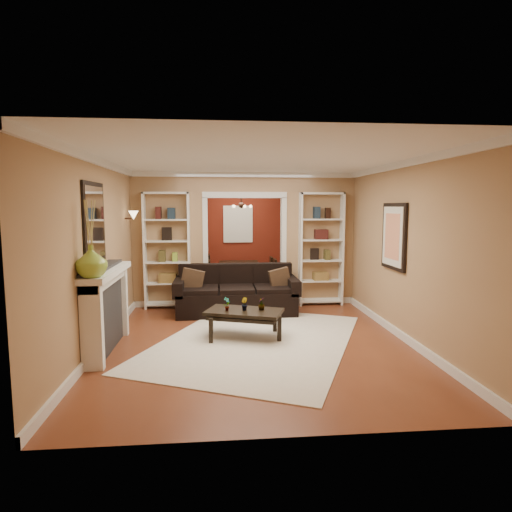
{
  "coord_description": "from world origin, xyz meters",
  "views": [
    {
      "loc": [
        -0.57,
        -7.51,
        2.02
      ],
      "look_at": [
        0.05,
        -0.8,
        1.24
      ],
      "focal_mm": 30.0,
      "sensor_mm": 36.0,
      "label": 1
    }
  ],
  "objects": [
    {
      "name": "bookshelf_left",
      "position": [
        -1.55,
        1.03,
        1.15
      ],
      "size": [
        0.9,
        0.3,
        2.3
      ],
      "primitive_type": "cube",
      "color": "white",
      "rests_on": "floor"
    },
    {
      "name": "wall_left",
      "position": [
        -2.25,
        0.0,
        1.35
      ],
      "size": [
        0.0,
        8.0,
        8.0
      ],
      "primitive_type": "plane",
      "rotation": [
        1.57,
        0.0,
        1.57
      ],
      "color": "tan",
      "rests_on": "ground"
    },
    {
      "name": "coffee_table",
      "position": [
        -0.16,
        -1.08,
        0.22
      ],
      "size": [
        1.28,
        0.97,
        0.43
      ],
      "primitive_type": "cube",
      "rotation": [
        0.0,
        0.0,
        -0.34
      ],
      "color": "black",
      "rests_on": "floor"
    },
    {
      "name": "wall_sconce",
      "position": [
        -2.15,
        0.55,
        1.83
      ],
      "size": [
        0.18,
        0.18,
        0.22
      ],
      "primitive_type": "cube",
      "color": "#FFE0A5",
      "rests_on": "wall_left"
    },
    {
      "name": "chandelier",
      "position": [
        0.0,
        2.7,
        2.02
      ],
      "size": [
        0.5,
        0.5,
        0.3
      ],
      "primitive_type": "cube",
      "color": "#301D15",
      "rests_on": "ceiling"
    },
    {
      "name": "wall_back",
      "position": [
        0.0,
        4.0,
        1.35
      ],
      "size": [
        8.0,
        0.0,
        8.0
      ],
      "primitive_type": "plane",
      "rotation": [
        1.57,
        0.0,
        0.0
      ],
      "color": "tan",
      "rests_on": "ground"
    },
    {
      "name": "floor",
      "position": [
        0.0,
        0.0,
        0.0
      ],
      "size": [
        8.0,
        8.0,
        0.0
      ],
      "primitive_type": "plane",
      "color": "brown",
      "rests_on": "ground"
    },
    {
      "name": "red_back_panel",
      "position": [
        0.0,
        3.97,
        1.32
      ],
      "size": [
        4.44,
        0.04,
        2.64
      ],
      "primitive_type": "cube",
      "color": "maroon",
      "rests_on": "floor"
    },
    {
      "name": "dining_chair_se",
      "position": [
        0.57,
        2.98,
        0.4
      ],
      "size": [
        0.51,
        0.51,
        0.79
      ],
      "primitive_type": "cube",
      "rotation": [
        0.0,
        0.0,
        -1.97
      ],
      "color": "black",
      "rests_on": "floor"
    },
    {
      "name": "dining_chair_ne",
      "position": [
        0.57,
        2.38,
        0.41
      ],
      "size": [
        0.43,
        0.43,
        0.82
      ],
      "primitive_type": "cube",
      "rotation": [
        0.0,
        0.0,
        -1.65
      ],
      "color": "black",
      "rests_on": "floor"
    },
    {
      "name": "area_rug",
      "position": [
        0.0,
        -1.28,
        0.01
      ],
      "size": [
        3.93,
        4.47,
        0.01
      ],
      "primitive_type": "cube",
      "rotation": [
        0.0,
        0.0,
        -0.42
      ],
      "color": "silver",
      "rests_on": "floor"
    },
    {
      "name": "dining_chair_sw",
      "position": [
        -0.53,
        2.98,
        0.43
      ],
      "size": [
        0.53,
        0.53,
        0.87
      ],
      "primitive_type": "cube",
      "rotation": [
        0.0,
        0.0,
        1.84
      ],
      "color": "black",
      "rests_on": "floor"
    },
    {
      "name": "ceiling",
      "position": [
        0.0,
        0.0,
        2.7
      ],
      "size": [
        8.0,
        8.0,
        0.0
      ],
      "primitive_type": "plane",
      "rotation": [
        3.14,
        0.0,
        0.0
      ],
      "color": "white",
      "rests_on": "ground"
    },
    {
      "name": "plant_center",
      "position": [
        -0.16,
        -1.08,
        0.53
      ],
      "size": [
        0.12,
        0.13,
        0.19
      ],
      "primitive_type": "imported",
      "rotation": [
        0.0,
        0.0,
        1.93
      ],
      "color": "#336626",
      "rests_on": "coffee_table"
    },
    {
      "name": "wall_front",
      "position": [
        0.0,
        -4.0,
        1.35
      ],
      "size": [
        8.0,
        0.0,
        8.0
      ],
      "primitive_type": "plane",
      "rotation": [
        -1.57,
        0.0,
        0.0
      ],
      "color": "tan",
      "rests_on": "ground"
    },
    {
      "name": "mirror",
      "position": [
        -2.23,
        -1.5,
        1.8
      ],
      "size": [
        0.03,
        0.95,
        1.1
      ],
      "primitive_type": "cube",
      "color": "silver",
      "rests_on": "wall_left"
    },
    {
      "name": "plant_right",
      "position": [
        0.11,
        -1.08,
        0.53
      ],
      "size": [
        0.13,
        0.13,
        0.19
      ],
      "primitive_type": "imported",
      "rotation": [
        0.0,
        0.0,
        4.49
      ],
      "color": "#336626",
      "rests_on": "coffee_table"
    },
    {
      "name": "pillow_left",
      "position": [
        -1.03,
        0.43,
        0.64
      ],
      "size": [
        0.41,
        0.13,
        0.4
      ],
      "primitive_type": "cube",
      "rotation": [
        0.0,
        0.0,
        -0.04
      ],
      "color": "#4E3621",
      "rests_on": "sofa"
    },
    {
      "name": "pillow_right",
      "position": [
        0.61,
        0.43,
        0.63
      ],
      "size": [
        0.39,
        0.18,
        0.38
      ],
      "primitive_type": "cube",
      "rotation": [
        0.0,
        0.0,
        0.19
      ],
      "color": "#4E3621",
      "rests_on": "sofa"
    },
    {
      "name": "bookshelf_right",
      "position": [
        1.55,
        1.03,
        1.15
      ],
      "size": [
        0.9,
        0.3,
        2.3
      ],
      "primitive_type": "cube",
      "color": "white",
      "rests_on": "floor"
    },
    {
      "name": "plant_left",
      "position": [
        -0.43,
        -1.08,
        0.54
      ],
      "size": [
        0.13,
        0.13,
        0.21
      ],
      "primitive_type": "imported",
      "rotation": [
        0.0,
        0.0,
        0.86
      ],
      "color": "#336626",
      "rests_on": "coffee_table"
    },
    {
      "name": "framed_art",
      "position": [
        2.21,
        -1.0,
        1.55
      ],
      "size": [
        0.04,
        0.85,
        1.05
      ],
      "primitive_type": "cube",
      "color": "black",
      "rests_on": "wall_right"
    },
    {
      "name": "partition_wall",
      "position": [
        0.0,
        1.2,
        1.35
      ],
      "size": [
        4.5,
        0.15,
        2.7
      ],
      "primitive_type": "cube",
      "color": "tan",
      "rests_on": "floor"
    },
    {
      "name": "dining_chair_nw",
      "position": [
        -0.53,
        2.38,
        0.4
      ],
      "size": [
        0.44,
        0.44,
        0.81
      ],
      "primitive_type": "cube",
      "rotation": [
        0.0,
        0.0,
        1.47
      ],
      "color": "black",
      "rests_on": "floor"
    },
    {
      "name": "fireplace",
      "position": [
        -2.09,
        -1.5,
        0.58
      ],
      "size": [
        0.32,
        1.7,
        1.16
      ],
      "primitive_type": "cube",
      "color": "white",
      "rests_on": "floor"
    },
    {
      "name": "vase",
      "position": [
        -2.09,
        -2.2,
        1.36
      ],
      "size": [
        0.45,
        0.45,
        0.39
      ],
      "primitive_type": "imported",
      "rotation": [
        0.0,
        0.0,
        -0.21
      ],
      "color": "#8CB139",
      "rests_on": "fireplace"
    },
    {
      "name": "sofa",
      "position": [
        -0.21,
        0.45,
        0.45
      ],
      "size": [
        2.32,
        1.0,
        0.91
      ],
      "primitive_type": "cube",
      "color": "black",
      "rests_on": "floor"
    },
    {
      "name": "dining_table",
      "position": [
        0.02,
        2.68,
        0.31
      ],
      "size": [
        1.78,
        0.99,
        0.62
      ],
      "primitive_type": "imported",
      "rotation": [
        0.0,
        0.0,
        1.57
      ],
      "color": "black",
      "rests_on": "floor"
    },
    {
      "name": "dining_window",
      "position": [
        0.0,
        3.93,
        1.55
      ],
      "size": [
        0.78,
        0.03,
        0.98
      ],
      "primitive_type": "cube",
      "color": "#8CA5CC",
      "rests_on": "wall_back"
    },
    {
      "name": "wall_right",
      "position": [
        2.25,
        0.0,
        1.35
      ],
      "size": [
        0.0,
        8.0,
        8.0
      ],
      "primitive_type": "plane",
      "rotation": [
        1.57,
        0.0,
        -1.57
      ],
      "color": "tan",
      "rests_on": "ground"
    }
  ]
}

